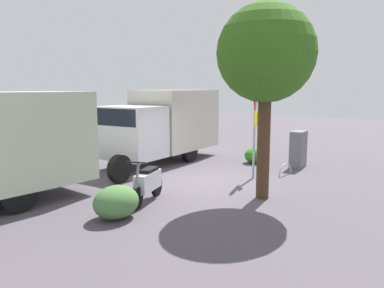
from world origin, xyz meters
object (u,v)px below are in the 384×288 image
at_px(stop_sign, 255,118).
at_px(bike_rack_hoop, 285,175).
at_px(street_tree, 266,55).
at_px(utility_cabinet, 298,149).
at_px(box_truck_near, 163,123).
at_px(motorcycle, 148,183).

bearing_deg(stop_sign, bike_rack_hoop, 148.95).
bearing_deg(street_tree, utility_cabinet, -170.63).
bearing_deg(utility_cabinet, box_truck_near, -65.33).
height_order(stop_sign, utility_cabinet, stop_sign).
relative_size(motorcycle, bike_rack_hoop, 2.06).
relative_size(motorcycle, stop_sign, 0.58).
height_order(box_truck_near, stop_sign, stop_sign).
bearing_deg(box_truck_near, utility_cabinet, 110.50).
bearing_deg(motorcycle, street_tree, 114.80).
relative_size(box_truck_near, motorcycle, 3.96).
distance_m(stop_sign, utility_cabinet, 3.02).
height_order(box_truck_near, bike_rack_hoop, box_truck_near).
height_order(stop_sign, bike_rack_hoop, stop_sign).
relative_size(street_tree, bike_rack_hoop, 6.13).
xyz_separation_m(box_truck_near, motorcycle, (4.48, 3.35, -1.08)).
bearing_deg(bike_rack_hoop, street_tree, 11.19).
xyz_separation_m(street_tree, bike_rack_hoop, (-3.01, -0.60, -3.86)).
xyz_separation_m(motorcycle, bike_rack_hoop, (-5.16, 1.68, -0.52)).
distance_m(box_truck_near, street_tree, 6.50).
relative_size(utility_cabinet, bike_rack_hoop, 1.63).
distance_m(stop_sign, bike_rack_hoop, 2.39).
distance_m(box_truck_near, bike_rack_hoop, 5.33).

